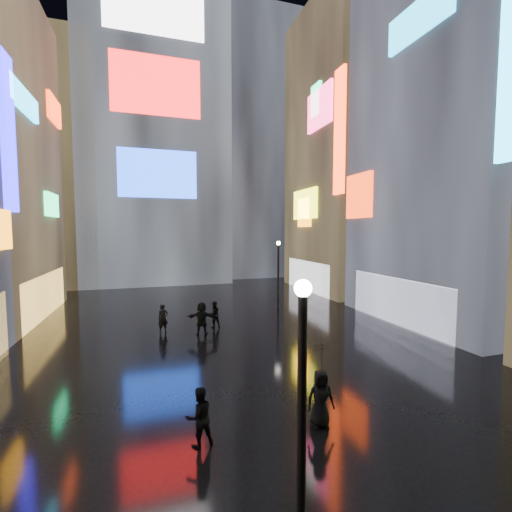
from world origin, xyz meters
name	(u,v)px	position (x,y,z in m)	size (l,w,h in m)	color
ground	(218,326)	(0.00, 20.00, 0.00)	(140.00, 140.00, 0.00)	black
building_right_mid	(465,94)	(15.98, 17.01, 14.99)	(10.28, 13.70, 30.00)	black
building_right_far	(353,153)	(15.98, 30.00, 13.98)	(10.28, 12.00, 28.00)	black
tower_main	(155,109)	(-3.00, 43.97, 21.01)	(16.00, 14.20, 42.00)	black
tower_flank_right	(245,152)	(9.00, 46.00, 17.00)	(12.00, 12.00, 34.00)	black
tower_flank_left	(52,167)	(-14.00, 42.00, 13.00)	(10.00, 10.00, 26.00)	black
lamp_near	(302,411)	(-1.65, 4.14, 2.94)	(0.30, 0.30, 5.20)	black
lamp_far	(278,270)	(5.49, 23.72, 2.94)	(0.30, 0.30, 5.20)	black
pedestrian_1	(199,417)	(-2.83, 8.28, 0.83)	(0.81, 0.63, 1.66)	black
pedestrian_4	(320,398)	(0.87, 8.14, 0.87)	(0.85, 0.55, 1.74)	black
pedestrian_5	(202,318)	(-1.24, 18.52, 0.95)	(1.77, 0.56, 1.91)	black
pedestrian_6	(163,319)	(-3.37, 19.59, 0.84)	(0.61, 0.40, 1.68)	black
pedestrian_7	(214,314)	(-0.29, 19.83, 0.81)	(0.79, 0.62, 1.63)	black
umbrella_2	(321,357)	(0.87, 8.14, 2.18)	(0.96, 0.98, 0.88)	black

